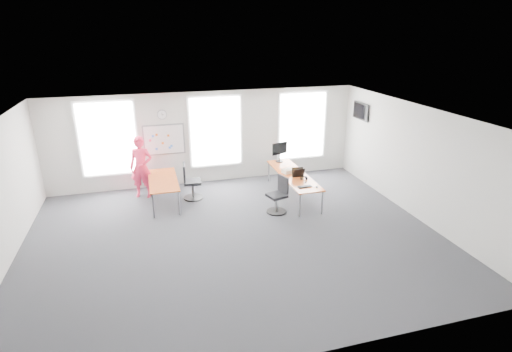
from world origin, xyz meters
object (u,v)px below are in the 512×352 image
object	(u,v)px
chair_right	(278,197)
monitor	(280,150)
headphones	(304,178)
person	(141,167)
keyboard	(305,187)
desk_left	(163,181)
desk_right	(293,176)
chair_left	(190,183)

from	to	relation	value
chair_right	monitor	world-z (taller)	monitor
headphones	monitor	world-z (taller)	monitor
person	monitor	distance (m)	4.38
keyboard	headphones	size ratio (longest dim) A/B	2.07
desk_left	desk_right	bearing A→B (deg)	-8.26
chair_left	desk_right	bearing A→B (deg)	-96.44
desk_right	monitor	xyz separation A→B (m)	(-0.02, 1.24, 0.44)
chair_right	headphones	size ratio (longest dim) A/B	5.38
monitor	keyboard	bearing A→B (deg)	-110.70
desk_right	person	xyz separation A→B (m)	(-4.40, 1.22, 0.28)
chair_left	person	size ratio (longest dim) A/B	0.59
desk_left	chair_left	distance (m)	0.82
desk_right	monitor	size ratio (longest dim) A/B	4.46
chair_right	keyboard	size ratio (longest dim) A/B	2.60
keyboard	desk_right	bearing A→B (deg)	79.26
desk_left	keyboard	world-z (taller)	desk_left
desk_right	keyboard	bearing A→B (deg)	-93.28
desk_left	chair_right	size ratio (longest dim) A/B	1.94
desk_left	person	xyz separation A→B (m)	(-0.58, 0.67, 0.27)
desk_left	monitor	xyz separation A→B (m)	(3.80, 0.69, 0.43)
desk_right	desk_left	size ratio (longest dim) A/B	1.45
keyboard	monitor	bearing A→B (deg)	81.46
monitor	chair_right	bearing A→B (deg)	-129.08
desk_left	chair_left	world-z (taller)	chair_left
keyboard	monitor	xyz separation A→B (m)	(0.04, 2.29, 0.38)
chair_right	monitor	xyz separation A→B (m)	(0.77, 2.17, 0.65)
person	monitor	world-z (taller)	person
person	headphones	world-z (taller)	person
desk_left	monitor	world-z (taller)	monitor
chair_right	person	bearing A→B (deg)	-136.72
chair_left	headphones	xyz separation A→B (m)	(3.14, -1.19, 0.28)
desk_left	person	bearing A→B (deg)	130.85
chair_right	chair_left	xyz separation A→B (m)	(-2.24, 1.59, 0.03)
desk_left	keyboard	xyz separation A→B (m)	(3.76, -1.60, 0.05)
person	headphones	distance (m)	4.85
chair_left	monitor	size ratio (longest dim) A/B	1.69
monitor	chair_left	bearing A→B (deg)	171.26
chair_right	chair_left	world-z (taller)	chair_left
chair_left	person	xyz separation A→B (m)	(-1.37, 0.56, 0.46)
desk_right	person	distance (m)	4.57
chair_left	monitor	world-z (taller)	monitor
chair_right	chair_left	distance (m)	2.75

